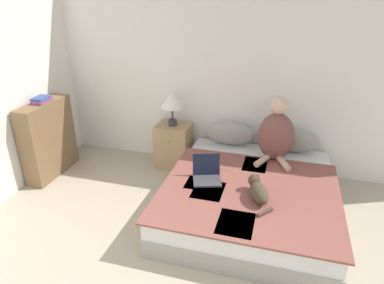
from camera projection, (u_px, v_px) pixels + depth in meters
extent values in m
cube|color=white|center=(236.00, 71.00, 4.19)|extent=(5.64, 0.05, 2.55)
cube|color=#9E998E|center=(250.00, 203.00, 3.67)|extent=(1.69, 1.96, 0.19)
cube|color=silver|center=(251.00, 189.00, 3.60)|extent=(1.66, 1.93, 0.17)
cube|color=brown|center=(249.00, 191.00, 3.39)|extent=(1.74, 1.57, 0.02)
cube|color=#B2BC70|center=(208.00, 190.00, 3.39)|extent=(0.30, 0.37, 0.01)
cube|color=#B2BC70|center=(236.00, 224.00, 2.92)|extent=(0.31, 0.37, 0.01)
cube|color=#B2BC70|center=(255.00, 165.00, 3.88)|extent=(0.26, 0.36, 0.01)
cube|color=#B2BC70|center=(196.00, 183.00, 3.52)|extent=(0.21, 0.26, 0.01)
ellipsoid|color=gray|center=(230.00, 133.00, 4.33)|extent=(0.64, 0.21, 0.29)
ellipsoid|color=gray|center=(292.00, 140.00, 4.14)|extent=(0.64, 0.21, 0.29)
ellipsoid|color=brown|center=(276.00, 136.00, 3.90)|extent=(0.41, 0.23, 0.57)
sphere|color=#DBB293|center=(279.00, 105.00, 3.74)|extent=(0.19, 0.19, 0.19)
cylinder|color=#DBB293|center=(263.00, 160.00, 3.90)|extent=(0.19, 0.29, 0.07)
cylinder|color=#DBB293|center=(283.00, 163.00, 3.84)|extent=(0.19, 0.29, 0.07)
ellipsoid|color=#473828|center=(259.00, 193.00, 3.20)|extent=(0.26, 0.36, 0.16)
sphere|color=#473828|center=(254.00, 180.00, 3.36)|extent=(0.12, 0.12, 0.12)
cone|color=#473828|center=(251.00, 177.00, 3.33)|extent=(0.05, 0.05, 0.05)
cone|color=#473828|center=(258.00, 176.00, 3.34)|extent=(0.05, 0.05, 0.05)
cylinder|color=#473828|center=(265.00, 212.00, 3.03)|extent=(0.14, 0.16, 0.03)
cube|color=#424247|center=(207.00, 181.00, 3.53)|extent=(0.34, 0.31, 0.02)
cube|color=black|center=(206.00, 164.00, 3.61)|extent=(0.29, 0.14, 0.23)
cube|color=tan|center=(174.00, 145.00, 4.56)|extent=(0.44, 0.36, 0.58)
sphere|color=tan|center=(169.00, 142.00, 4.34)|extent=(0.03, 0.03, 0.03)
cylinder|color=#38383D|center=(173.00, 122.00, 4.43)|extent=(0.11, 0.11, 0.08)
cylinder|color=#38383D|center=(172.00, 114.00, 4.38)|extent=(0.02, 0.02, 0.17)
cone|color=white|center=(172.00, 99.00, 4.30)|extent=(0.29, 0.29, 0.22)
cube|color=brown|center=(48.00, 139.00, 4.28)|extent=(0.23, 0.79, 0.96)
cube|color=#844270|center=(42.00, 101.00, 4.07)|extent=(0.15, 0.24, 0.04)
cube|color=#334C8E|center=(41.00, 98.00, 4.07)|extent=(0.16, 0.22, 0.02)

